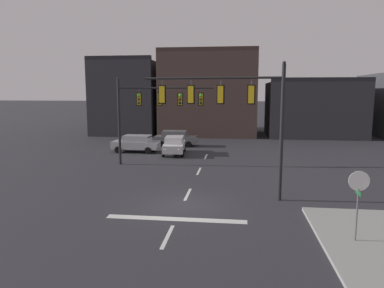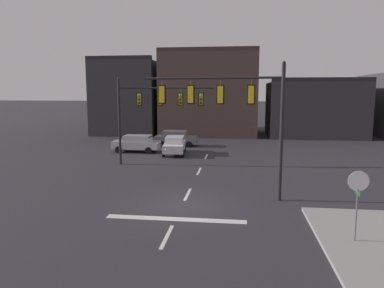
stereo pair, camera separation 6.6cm
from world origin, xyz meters
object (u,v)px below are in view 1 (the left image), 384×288
object	(u,v)px
signal_mast_far_side	(152,105)
car_lot_middle	(136,143)
car_lot_farside	(176,138)
signal_mast_near_side	(233,106)
stop_sign	(358,189)
car_lot_nearside	(174,145)

from	to	relation	value
signal_mast_far_side	car_lot_middle	bearing A→B (deg)	117.36
signal_mast_far_side	car_lot_farside	bearing A→B (deg)	89.03
signal_mast_near_side	car_lot_middle	size ratio (longest dim) A/B	1.65
car_lot_farside	car_lot_middle	bearing A→B (deg)	-125.03
stop_sign	car_lot_middle	size ratio (longest dim) A/B	0.63
stop_sign	car_lot_nearside	world-z (taller)	stop_sign
signal_mast_far_side	stop_sign	distance (m)	17.88
signal_mast_near_side	car_lot_farside	bearing A→B (deg)	108.87
car_lot_nearside	car_lot_farside	bearing A→B (deg)	98.35
car_lot_nearside	car_lot_middle	bearing A→B (deg)	170.54
signal_mast_far_side	car_lot_farside	xyz separation A→B (m)	(0.17, 9.92, -3.79)
signal_mast_near_side	car_lot_farside	distance (m)	19.63
signal_mast_far_side	car_lot_middle	size ratio (longest dim) A/B	1.64
signal_mast_near_side	stop_sign	bearing A→B (deg)	-49.78
car_lot_nearside	car_lot_middle	xyz separation A→B (m)	(-3.78, 0.63, 0.00)
signal_mast_near_side	car_lot_middle	world-z (taller)	signal_mast_near_side
car_lot_farside	car_lot_nearside	bearing A→B (deg)	-81.65
signal_mast_near_side	car_lot_nearside	size ratio (longest dim) A/B	1.62
signal_mast_far_side	signal_mast_near_side	bearing A→B (deg)	-52.27
car_lot_middle	car_lot_farside	distance (m)	5.31
car_lot_middle	car_lot_farside	world-z (taller)	same
car_lot_middle	car_lot_farside	bearing A→B (deg)	54.97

